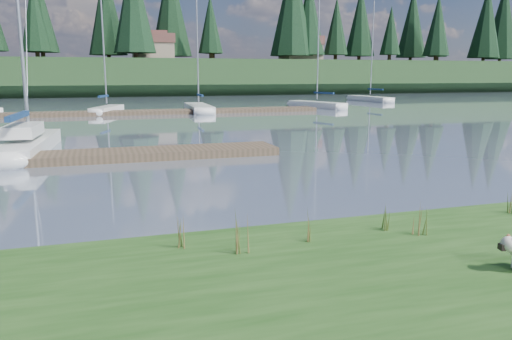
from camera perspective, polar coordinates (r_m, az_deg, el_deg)
name	(u,v)px	position (r m, az deg, el deg)	size (l,w,h in m)	color
ground	(134,114)	(40.12, -13.79, 6.18)	(200.00, 200.00, 0.00)	slate
ridge	(114,78)	(82.96, -15.92, 10.10)	(200.00, 20.00, 5.00)	#1B3318
sailboat_main	(29,140)	(22.50, -24.49, 3.11)	(2.15, 8.16, 11.69)	silver
dock_near	(60,158)	(19.20, -21.49, 1.32)	(16.00, 2.00, 0.30)	#4C3D2C
dock_far	(160,112)	(40.29, -10.95, 6.53)	(26.00, 2.20, 0.30)	#4C3D2C
sailboat_bg_2	(109,109)	(42.16, -16.44, 6.72)	(3.06, 6.06, 9.24)	silver
sailboat_bg_3	(198,107)	(43.13, -6.70, 7.16)	(2.08, 8.31, 12.07)	silver
sailboat_bg_4	(312,104)	(47.54, 6.44, 7.51)	(3.66, 7.46, 10.94)	silver
sailboat_bg_5	(367,98)	(59.85, 12.52, 8.01)	(2.30, 7.94, 11.20)	silver
weed_0	(242,235)	(7.81, -1.64, -7.38)	(0.17, 0.14, 0.71)	#475B23
weed_1	(312,227)	(8.43, 6.39, -6.45)	(0.17, 0.14, 0.58)	#475B23
weed_2	(419,220)	(9.16, 18.15, -5.50)	(0.17, 0.14, 0.59)	#475B23
weed_3	(184,232)	(8.12, -8.24, -7.03)	(0.17, 0.14, 0.62)	#475B23
weed_4	(386,218)	(9.24, 14.60, -5.37)	(0.17, 0.14, 0.51)	#475B23
mud_lip	(254,242)	(9.22, -0.23, -8.27)	(60.00, 0.50, 0.14)	#33281C
conifer_3	(40,14)	(82.71, -23.46, 16.05)	(4.84, 4.84, 12.25)	#382619
conifer_4	(133,2)	(76.77, -13.83, 18.10)	(6.16, 6.16, 15.10)	#382619
conifer_5	(210,24)	(82.19, -5.23, 16.28)	(3.96, 3.96, 10.35)	#382619
conifer_6	(292,5)	(84.41, 4.16, 18.31)	(7.04, 7.04, 17.00)	#382619
conifer_7	(360,21)	(92.83, 11.83, 16.32)	(5.28, 5.28, 13.20)	#382619
conifer_8	(437,25)	(96.45, 20.03, 15.29)	(4.62, 4.62, 11.77)	#382619
conifer_9	(486,21)	(107.07, 24.82, 15.19)	(5.94, 5.94, 14.62)	#382619
house_1	(153,46)	(81.48, -11.72, 13.67)	(6.30, 5.30, 4.65)	gray
house_2	(301,48)	(85.48, 5.12, 13.71)	(6.30, 5.30, 4.65)	gray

